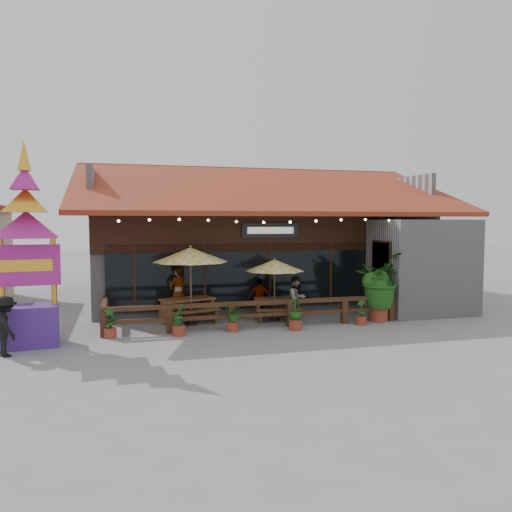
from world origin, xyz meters
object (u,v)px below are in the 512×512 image
object	(u,v)px
picnic_table_right	(277,305)
thai_sign_tower	(27,230)
umbrella_left	(191,255)
picnic_table_left	(187,306)
tropical_plant	(379,281)
umbrella_right	(275,266)
pedestrian	(6,326)

from	to	relation	value
picnic_table_right	thai_sign_tower	xyz separation A→B (m)	(-7.93, -1.81, 2.77)
umbrella_left	picnic_table_left	distance (m)	1.82
picnic_table_left	tropical_plant	distance (m)	6.80
thai_sign_tower	tropical_plant	distance (m)	11.51
picnic_table_right	umbrella_right	bearing A→B (deg)	-154.76
umbrella_right	pedestrian	bearing A→B (deg)	-161.27
umbrella_right	thai_sign_tower	bearing A→B (deg)	-167.36
picnic_table_left	picnic_table_right	bearing A→B (deg)	-4.65
tropical_plant	pedestrian	world-z (taller)	tropical_plant
umbrella_left	tropical_plant	distance (m)	6.68
tropical_plant	pedestrian	distance (m)	11.87
umbrella_left	pedestrian	distance (m)	6.14
thai_sign_tower	pedestrian	size ratio (longest dim) A/B	3.90
umbrella_left	umbrella_right	distance (m)	3.02
tropical_plant	picnic_table_right	bearing A→B (deg)	161.00
umbrella_left	picnic_table_right	size ratio (longest dim) A/B	1.53
picnic_table_right	tropical_plant	bearing A→B (deg)	-19.00
pedestrian	thai_sign_tower	bearing A→B (deg)	-48.92
umbrella_right	tropical_plant	xyz separation A→B (m)	(3.52, -1.12, -0.55)
picnic_table_left	tropical_plant	world-z (taller)	tropical_plant
umbrella_left	umbrella_right	bearing A→B (deg)	-0.36
umbrella_right	tropical_plant	bearing A→B (deg)	-17.67
umbrella_right	thai_sign_tower	world-z (taller)	thai_sign_tower
umbrella_left	picnic_table_right	bearing A→B (deg)	0.61
thai_sign_tower	tropical_plant	bearing A→B (deg)	3.20
umbrella_left	picnic_table_right	distance (m)	3.62
tropical_plant	umbrella_left	bearing A→B (deg)	170.07
umbrella_right	tropical_plant	size ratio (longest dim) A/B	1.10
umbrella_left	picnic_table_left	world-z (taller)	umbrella_left
picnic_table_left	tropical_plant	xyz separation A→B (m)	(6.60, -1.43, 0.82)
pedestrian	tropical_plant	bearing A→B (deg)	-109.75
picnic_table_left	umbrella_right	bearing A→B (deg)	-5.78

